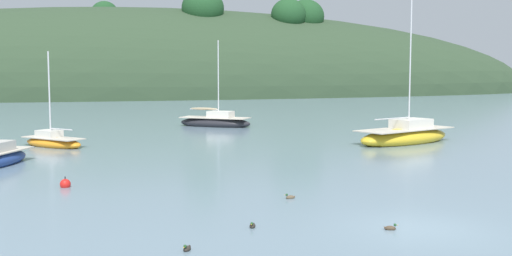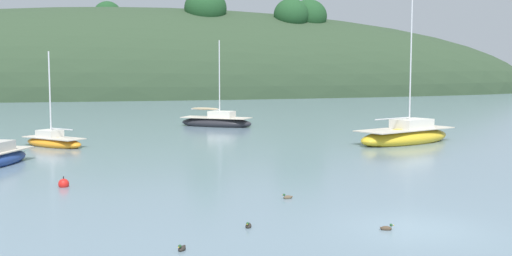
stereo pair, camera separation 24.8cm
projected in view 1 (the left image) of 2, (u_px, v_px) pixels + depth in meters
name	position (u px, v px, depth m)	size (l,w,h in m)	color
ground_plane	(422.00, 228.00, 19.27)	(400.00, 400.00, 0.00)	slate
far_shoreline_hill	(149.00, 95.00, 108.60)	(150.00, 36.00, 32.58)	#2D422B
sailboat_grey_yawl	(216.00, 122.00, 52.25)	(6.30, 5.26, 7.31)	#232328
sailboat_yellow_far	(53.00, 142.00, 39.02)	(4.30, 4.46, 6.03)	orange
sailboat_white_near	(405.00, 136.00, 40.88)	(8.15, 5.36, 11.12)	gold
mooring_buoy_channel	(65.00, 184.00, 25.84)	(0.44, 0.44, 0.54)	red
duck_lone_left	(390.00, 228.00, 19.07)	(0.41, 0.29, 0.24)	#473828
duck_lone_right	(187.00, 249.00, 16.92)	(0.32, 0.40, 0.24)	#2D2823
duck_trailing	(290.00, 197.00, 23.59)	(0.43, 0.20, 0.24)	brown
duck_lead	(252.00, 226.00, 19.35)	(0.30, 0.41, 0.24)	#2D2823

